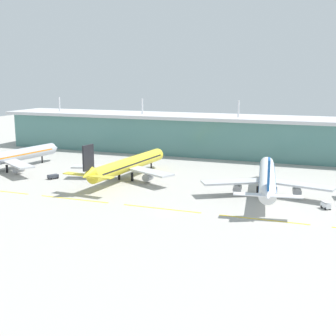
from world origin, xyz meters
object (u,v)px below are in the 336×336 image
object	(u,v)px
airliner_near_middle	(127,165)
airliner_far_middle	(267,178)
airliner_nearest	(4,158)
pushback_tug	(53,176)
baggage_cart	(326,205)

from	to	relation	value
airliner_near_middle	airliner_far_middle	xyz separation A→B (m)	(60.02, -5.06, 0.00)
airliner_nearest	pushback_tug	xyz separation A→B (m)	(30.38, -5.52, -5.36)
airliner_far_middle	baggage_cart	world-z (taller)	airliner_far_middle
airliner_near_middle	airliner_nearest	bearing A→B (deg)	-175.73
airliner_far_middle	pushback_tug	bearing A→B (deg)	-176.83
pushback_tug	airliner_near_middle	bearing A→B (deg)	18.16
baggage_cart	airliner_nearest	bearing A→B (deg)	175.28
airliner_far_middle	airliner_near_middle	bearing A→B (deg)	175.18
airliner_nearest	baggage_cart	xyz separation A→B (m)	(142.59, -11.78, -5.19)
airliner_near_middle	airliner_far_middle	bearing A→B (deg)	-4.82
airliner_far_middle	airliner_nearest	bearing A→B (deg)	179.77
airliner_near_middle	pushback_tug	xyz separation A→B (m)	(-30.76, -10.09, -5.35)
airliner_near_middle	pushback_tug	distance (m)	32.82
airliner_nearest	pushback_tug	size ratio (longest dim) A/B	13.93
airliner_nearest	baggage_cart	bearing A→B (deg)	-4.72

